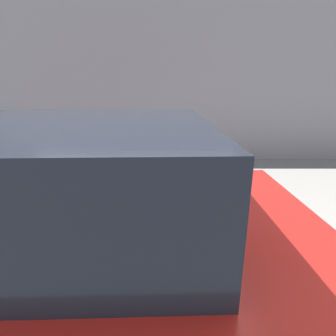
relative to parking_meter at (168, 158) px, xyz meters
The scene contains 4 objects.
ground_plane 1.57m from the parking_meter, 111.22° to the right, with size 60.00×60.00×0.00m, color slate.
sidewalk 1.59m from the parking_meter, 109.70° to the left, with size 24.00×2.80×0.13m.
building_facade 4.48m from the parking_meter, 95.88° to the left, with size 24.00×0.30×6.20m.
parking_meter is the anchor object (origin of this frame).
Camera 1 is at (0.40, -2.14, 1.97)m, focal length 28.00 mm.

